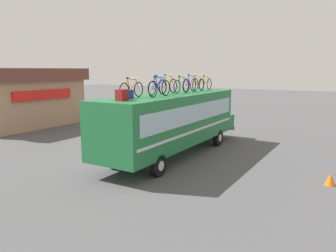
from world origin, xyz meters
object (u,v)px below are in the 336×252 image
object	(u,v)px
luggage_bag_2	(126,94)
traffic_cone	(330,179)
rooftop_bicycle_7	(197,84)
rooftop_bicycle_8	(205,84)
rooftop_bicycle_1	(132,89)
luggage_bag_1	(122,95)
bus	(174,119)
rooftop_bicycle_4	(168,86)
rooftop_bicycle_6	(191,84)
rooftop_bicycle_2	(159,88)
rooftop_bicycle_3	(157,87)
rooftop_bicycle_5	(181,86)

from	to	relation	value
luggage_bag_2	traffic_cone	world-z (taller)	luggage_bag_2
luggage_bag_2	rooftop_bicycle_7	xyz separation A→B (m)	(6.22, -0.33, 0.21)
rooftop_bicycle_8	rooftop_bicycle_1	bearing A→B (deg)	175.38
luggage_bag_1	rooftop_bicycle_8	world-z (taller)	rooftop_bicycle_8
rooftop_bicycle_8	traffic_cone	xyz separation A→B (m)	(-4.50, -7.36, -3.34)
bus	luggage_bag_2	world-z (taller)	luggage_bag_2
rooftop_bicycle_4	rooftop_bicycle_6	xyz separation A→B (m)	(1.88, -0.36, -0.01)
luggage_bag_2	rooftop_bicycle_2	bearing A→B (deg)	-23.33
rooftop_bicycle_7	rooftop_bicycle_6	bearing A→B (deg)	-176.48
rooftop_bicycle_3	rooftop_bicycle_6	size ratio (longest dim) A/B	0.91
bus	rooftop_bicycle_7	bearing A→B (deg)	0.57
rooftop_bicycle_6	traffic_cone	distance (m)	8.56
luggage_bag_1	luggage_bag_2	xyz separation A→B (m)	(0.80, 0.44, -0.04)
bus	rooftop_bicycle_1	size ratio (longest dim) A/B	6.58
luggage_bag_1	rooftop_bicycle_7	xyz separation A→B (m)	(7.02, 0.10, 0.16)
rooftop_bicycle_3	rooftop_bicycle_7	distance (m)	3.81
rooftop_bicycle_7	traffic_cone	size ratio (longest dim) A/B	3.69
rooftop_bicycle_5	rooftop_bicycle_6	distance (m)	0.95
luggage_bag_2	traffic_cone	xyz separation A→B (m)	(2.62, -7.80, -3.14)
rooftop_bicycle_7	rooftop_bicycle_8	xyz separation A→B (m)	(0.91, -0.11, -0.01)
bus	rooftop_bicycle_6	xyz separation A→B (m)	(1.86, -0.03, 1.70)
luggage_bag_1	bus	bearing A→B (deg)	1.03
luggage_bag_2	rooftop_bicycle_4	bearing A→B (deg)	-0.58
rooftop_bicycle_2	rooftop_bicycle_6	distance (m)	3.72
rooftop_bicycle_3	rooftop_bicycle_6	distance (m)	2.90
luggage_bag_1	rooftop_bicycle_4	size ratio (longest dim) A/B	0.25
rooftop_bicycle_1	rooftop_bicycle_7	world-z (taller)	rooftop_bicycle_7
rooftop_bicycle_2	rooftop_bicycle_7	distance (m)	4.65
luggage_bag_2	rooftop_bicycle_4	size ratio (longest dim) A/B	0.37
rooftop_bicycle_5	rooftop_bicycle_7	size ratio (longest dim) A/B	0.92
rooftop_bicycle_3	traffic_cone	size ratio (longest dim) A/B	3.45
rooftop_bicycle_1	rooftop_bicycle_7	size ratio (longest dim) A/B	0.96
rooftop_bicycle_2	traffic_cone	bearing A→B (deg)	-81.67
bus	rooftop_bicycle_6	size ratio (longest dim) A/B	6.14
rooftop_bicycle_8	rooftop_bicycle_6	bearing A→B (deg)	178.38
rooftop_bicycle_2	rooftop_bicycle_3	distance (m)	1.06
rooftop_bicycle_7	traffic_cone	distance (m)	8.94
rooftop_bicycle_5	traffic_cone	xyz separation A→B (m)	(-1.73, -7.50, -3.34)
luggage_bag_1	rooftop_bicycle_6	distance (m)	6.10
rooftop_bicycle_4	traffic_cone	xyz separation A→B (m)	(-0.79, -7.77, -3.37)
rooftop_bicycle_6	rooftop_bicycle_8	size ratio (longest dim) A/B	1.03
rooftop_bicycle_8	traffic_cone	size ratio (longest dim) A/B	3.68
rooftop_bicycle_1	traffic_cone	bearing A→B (deg)	-75.10
rooftop_bicycle_3	luggage_bag_1	bearing A→B (deg)	-172.90
rooftop_bicycle_3	rooftop_bicycle_7	xyz separation A→B (m)	(3.80, -0.30, 0.01)
rooftop_bicycle_4	rooftop_bicycle_7	world-z (taller)	rooftop_bicycle_4
bus	traffic_cone	bearing A→B (deg)	-96.20
rooftop_bicycle_2	rooftop_bicycle_7	size ratio (longest dim) A/B	1.03
rooftop_bicycle_7	rooftop_bicycle_1	bearing A→B (deg)	175.73
rooftop_bicycle_8	traffic_cone	distance (m)	9.25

